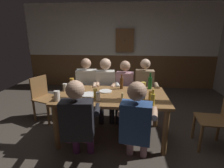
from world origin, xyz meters
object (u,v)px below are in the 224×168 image
object	(u,v)px
pint_glass_1	(72,82)
person_3	(144,88)
bottle_1	(153,99)
pint_glass_4	(98,96)
pint_glass_5	(143,87)
plate_0	(106,91)
plate_1	(89,95)
person_0	(86,86)
bottle_0	(150,82)
person_2	(124,88)
pint_glass_3	(65,87)
pint_glass_6	(95,94)
bottle_2	(122,83)
table_candle	(122,96)
pint_glass_7	(57,96)
dining_table	(112,101)
pint_glass_0	(151,96)
person_4	(78,120)
person_1	(106,86)
pint_glass_2	(143,97)
wall_dart_cabinet	(125,40)
chair_empty_near_right	(44,97)
chair_empty_near_left	(219,119)
person_5	(136,122)

from	to	relation	value
pint_glass_1	person_3	bearing A→B (deg)	11.79
bottle_1	pint_glass_4	xyz separation A→B (m)	(-0.77, 0.10, -0.02)
pint_glass_5	bottle_1	bearing A→B (deg)	-83.04
plate_0	plate_1	bearing A→B (deg)	-141.54
person_0	bottle_0	size ratio (longest dim) A/B	4.22
bottle_0	person_2	bearing A→B (deg)	143.89
pint_glass_3	pint_glass_6	distance (m)	0.67
plate_0	plate_1	distance (m)	0.32
bottle_0	person_0	bearing A→B (deg)	164.40
bottle_0	bottle_2	size ratio (longest dim) A/B	1.13
table_candle	pint_glass_7	size ratio (longest dim) A/B	0.53
dining_table	pint_glass_0	world-z (taller)	pint_glass_0
person_0	pint_glass_5	distance (m)	1.21
person_0	pint_glass_5	size ratio (longest dim) A/B	7.74
bottle_1	pint_glass_4	world-z (taller)	bottle_1
bottle_2	dining_table	bearing A→B (deg)	-113.36
person_4	bottle_2	bearing A→B (deg)	58.91
table_candle	plate_0	bearing A→B (deg)	135.12
person_1	plate_1	xyz separation A→B (m)	(-0.18, -0.76, 0.08)
bottle_1	pint_glass_0	xyz separation A→B (m)	(-0.00, 0.19, -0.02)
pint_glass_2	person_0	bearing A→B (deg)	137.19
pint_glass_2	wall_dart_cabinet	world-z (taller)	wall_dart_cabinet
plate_1	pint_glass_3	xyz separation A→B (m)	(-0.45, 0.18, 0.06)
person_2	bottle_1	size ratio (longest dim) A/B	5.28
person_3	pint_glass_3	bearing A→B (deg)	24.12
person_2	plate_1	size ratio (longest dim) A/B	4.39
pint_glass_4	dining_table	bearing A→B (deg)	57.65
bottle_0	person_1	bearing A→B (deg)	157.73
pint_glass_6	wall_dart_cabinet	size ratio (longest dim) A/B	0.21
pint_glass_3	pint_glass_6	world-z (taller)	pint_glass_6
pint_glass_7	pint_glass_6	bearing A→B (deg)	15.02
plate_0	bottle_2	world-z (taller)	bottle_2
wall_dart_cabinet	pint_glass_7	bearing A→B (deg)	-105.76
person_0	bottle_0	distance (m)	1.29
bottle_0	pint_glass_4	world-z (taller)	bottle_0
bottle_1	pint_glass_0	bearing A→B (deg)	90.17
person_0	chair_empty_near_right	world-z (taller)	person_0
chair_empty_near_left	pint_glass_7	xyz separation A→B (m)	(-2.38, -0.18, 0.36)
pint_glass_7	pint_glass_1	bearing A→B (deg)	91.20
person_5	person_1	bearing A→B (deg)	120.15
person_2	bottle_2	xyz separation A→B (m)	(-0.05, -0.37, 0.21)
plate_0	plate_1	size ratio (longest dim) A/B	0.79
person_4	pint_glass_0	distance (m)	1.10
dining_table	person_5	world-z (taller)	person_5
pint_glass_0	person_1	bearing A→B (deg)	130.90
person_1	bottle_0	distance (m)	0.92
person_5	chair_empty_near_left	world-z (taller)	person_5
table_candle	wall_dart_cabinet	world-z (taller)	wall_dart_cabinet
bottle_0	person_3	bearing A→B (deg)	99.81
person_1	pint_glass_1	xyz separation A→B (m)	(-0.60, -0.30, 0.15)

